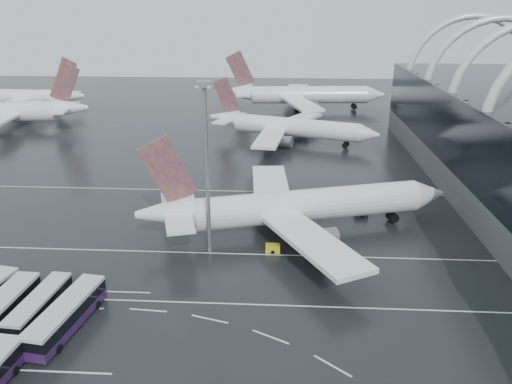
# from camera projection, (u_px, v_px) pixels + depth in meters

# --- Properties ---
(ground) EXTENTS (420.00, 420.00, 0.00)m
(ground) POSITION_uv_depth(u_px,v_px,m) (223.00, 295.00, 67.76)
(ground) COLOR black
(ground) RESTS_ON ground
(lane_marking_near) EXTENTS (120.00, 0.25, 0.01)m
(lane_marking_near) POSITION_uv_depth(u_px,v_px,m) (221.00, 303.00, 65.89)
(lane_marking_near) COLOR silver
(lane_marking_near) RESTS_ON ground
(lane_marking_mid) EXTENTS (120.00, 0.25, 0.01)m
(lane_marking_mid) POSITION_uv_depth(u_px,v_px,m) (232.00, 254.00, 78.95)
(lane_marking_mid) COLOR silver
(lane_marking_mid) RESTS_ON ground
(lane_marking_far) EXTENTS (120.00, 0.25, 0.01)m
(lane_marking_far) POSITION_uv_depth(u_px,v_px,m) (246.00, 191.00, 105.08)
(lane_marking_far) COLOR silver
(lane_marking_far) RESTS_ON ground
(bus_bay_line_north) EXTENTS (28.00, 0.25, 0.01)m
(bus_bay_line_north) POSITION_uv_depth(u_px,v_px,m) (51.00, 290.00, 69.05)
(bus_bay_line_north) COLOR silver
(bus_bay_line_north) RESTS_ON ground
(airliner_main) EXTENTS (53.80, 46.56, 18.53)m
(airliner_main) POSITION_uv_depth(u_px,v_px,m) (294.00, 207.00, 84.83)
(airliner_main) COLOR white
(airliner_main) RESTS_ON ground
(airliner_gate_b) EXTENTS (48.82, 43.38, 17.40)m
(airliner_gate_b) POSITION_uv_depth(u_px,v_px,m) (287.00, 127.00, 140.62)
(airliner_gate_b) COLOR white
(airliner_gate_b) RESTS_ON ground
(airliner_gate_c) EXTENTS (59.86, 55.11, 21.32)m
(airliner_gate_c) POSITION_uv_depth(u_px,v_px,m) (301.00, 95.00, 183.35)
(airliner_gate_c) COLOR white
(airliner_gate_c) RESTS_ON ground
(jet_remote_mid) EXTENTS (47.33, 38.19, 20.59)m
(jet_remote_mid) POSITION_uv_depth(u_px,v_px,m) (15.00, 112.00, 155.81)
(jet_remote_mid) COLOR white
(jet_remote_mid) RESTS_ON ground
(jet_remote_far) EXTENTS (45.01, 36.24, 19.63)m
(jet_remote_far) POSITION_uv_depth(u_px,v_px,m) (27.00, 98.00, 180.34)
(jet_remote_far) COLOR white
(jet_remote_far) RESTS_ON ground
(bus_row_near_b) EXTENTS (3.91, 14.06, 3.42)m
(bus_row_near_b) POSITION_uv_depth(u_px,v_px,m) (0.00, 311.00, 60.96)
(bus_row_near_b) COLOR #301440
(bus_row_near_b) RESTS_ON ground
(bus_row_near_c) EXTENTS (3.68, 12.34, 3.00)m
(bus_row_near_c) POSITION_uv_depth(u_px,v_px,m) (39.00, 306.00, 62.51)
(bus_row_near_c) COLOR #301440
(bus_row_near_c) RESTS_ON ground
(bus_row_near_d) EXTENTS (5.13, 14.27, 3.44)m
(bus_row_near_d) POSITION_uv_depth(u_px,v_px,m) (67.00, 315.00, 60.29)
(bus_row_near_d) COLOR #301440
(bus_row_near_d) RESTS_ON ground
(floodlight_mast) EXTENTS (2.06, 2.06, 26.86)m
(floodlight_mast) POSITION_uv_depth(u_px,v_px,m) (206.00, 149.00, 73.78)
(floodlight_mast) COLOR gray
(floodlight_mast) RESTS_ON ground
(gse_cart_belly_b) EXTENTS (2.43, 1.43, 1.32)m
(gse_cart_belly_b) POSITION_uv_depth(u_px,v_px,m) (361.00, 212.00, 93.07)
(gse_cart_belly_b) COLOR slate
(gse_cart_belly_b) RESTS_ON ground
(gse_cart_belly_c) EXTENTS (2.31, 1.36, 1.26)m
(gse_cart_belly_c) POSITION_uv_depth(u_px,v_px,m) (273.00, 248.00, 79.35)
(gse_cart_belly_c) COLOR gold
(gse_cart_belly_c) RESTS_ON ground
(gse_cart_belly_e) EXTENTS (2.13, 1.26, 1.16)m
(gse_cart_belly_e) POSITION_uv_depth(u_px,v_px,m) (330.00, 205.00, 96.61)
(gse_cart_belly_e) COLOR gold
(gse_cart_belly_e) RESTS_ON ground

